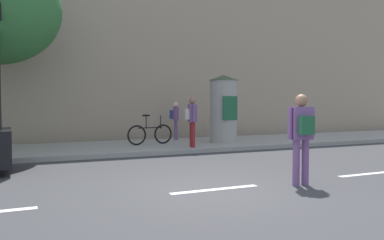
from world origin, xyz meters
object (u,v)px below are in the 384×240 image
(poster_column, at_px, (223,108))
(pedestrian_in_red_top, at_px, (175,117))
(bicycle_leaning, at_px, (150,134))
(pedestrian_tallest, at_px, (302,131))
(pedestrian_with_bag, at_px, (192,117))

(poster_column, height_order, pedestrian_in_red_top, poster_column)
(pedestrian_in_red_top, xyz_separation_m, bicycle_leaning, (-1.59, -1.55, -0.54))
(pedestrian_tallest, distance_m, pedestrian_with_bag, 5.89)
(poster_column, relative_size, pedestrian_in_red_top, 1.67)
(pedestrian_in_red_top, bearing_deg, bicycle_leaning, -135.72)
(pedestrian_with_bag, xyz_separation_m, bicycle_leaning, (-1.03, 1.40, -0.63))
(bicycle_leaning, bearing_deg, pedestrian_tallest, -83.88)
(pedestrian_tallest, relative_size, bicycle_leaning, 1.02)
(poster_column, bearing_deg, pedestrian_tallest, -106.67)
(pedestrian_tallest, relative_size, pedestrian_with_bag, 1.06)
(poster_column, height_order, pedestrian_tallest, poster_column)
(pedestrian_with_bag, bearing_deg, poster_column, 32.40)
(poster_column, bearing_deg, bicycle_leaning, 175.72)
(pedestrian_tallest, distance_m, pedestrian_in_red_top, 8.88)
(pedestrian_tallest, bearing_deg, pedestrian_in_red_top, 84.78)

